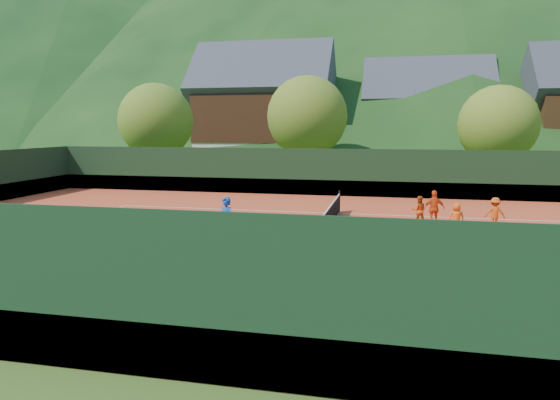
% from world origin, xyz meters
% --- Properties ---
extents(ground, '(400.00, 400.00, 0.00)m').
position_xyz_m(ground, '(0.00, 0.00, 0.00)').
color(ground, '#335319').
rests_on(ground, ground).
extents(clay_court, '(40.00, 24.00, 0.02)m').
position_xyz_m(clay_court, '(0.00, 0.00, 0.01)').
color(clay_court, '#C54120').
rests_on(clay_court, ground).
extents(coach, '(0.78, 0.67, 1.80)m').
position_xyz_m(coach, '(-3.36, -2.31, 0.92)').
color(coach, '#1946A8').
rests_on(coach, clay_court).
extents(student_a, '(0.69, 0.57, 1.30)m').
position_xyz_m(student_a, '(3.83, 3.38, 0.67)').
color(student_a, '#DC5213').
rests_on(student_a, clay_court).
extents(student_b, '(1.02, 0.64, 1.62)m').
position_xyz_m(student_b, '(4.45, 2.91, 0.83)').
color(student_b, '#F95616').
rests_on(student_b, clay_court).
extents(student_c, '(0.66, 0.46, 1.29)m').
position_xyz_m(student_c, '(5.23, 1.67, 0.66)').
color(student_c, orange).
rests_on(student_c, clay_court).
extents(student_d, '(0.88, 0.51, 1.36)m').
position_xyz_m(student_d, '(6.97, 3.08, 0.70)').
color(student_d, '#DA5013').
rests_on(student_d, clay_court).
extents(tennis_ball_0, '(0.07, 0.07, 0.07)m').
position_xyz_m(tennis_ball_0, '(0.46, -1.27, 0.05)').
color(tennis_ball_0, '#B5DA24').
rests_on(tennis_ball_0, clay_court).
extents(tennis_ball_1, '(0.07, 0.07, 0.07)m').
position_xyz_m(tennis_ball_1, '(-1.50, -0.85, 0.05)').
color(tennis_ball_1, '#B5DA24').
rests_on(tennis_ball_1, clay_court).
extents(tennis_ball_2, '(0.07, 0.07, 0.07)m').
position_xyz_m(tennis_ball_2, '(-1.05, -4.26, 0.05)').
color(tennis_ball_2, '#B5DA24').
rests_on(tennis_ball_2, clay_court).
extents(tennis_ball_3, '(0.07, 0.07, 0.07)m').
position_xyz_m(tennis_ball_3, '(2.33, -6.92, 0.05)').
color(tennis_ball_3, '#B5DA24').
rests_on(tennis_ball_3, clay_court).
extents(tennis_ball_4, '(0.07, 0.07, 0.07)m').
position_xyz_m(tennis_ball_4, '(-5.62, -3.04, 0.05)').
color(tennis_ball_4, '#B5DA24').
rests_on(tennis_ball_4, clay_court).
extents(tennis_ball_5, '(0.07, 0.07, 0.07)m').
position_xyz_m(tennis_ball_5, '(-8.79, -6.98, 0.05)').
color(tennis_ball_5, '#B5DA24').
rests_on(tennis_ball_5, clay_court).
extents(tennis_ball_6, '(0.07, 0.07, 0.07)m').
position_xyz_m(tennis_ball_6, '(-3.21, -5.61, 0.05)').
color(tennis_ball_6, '#B5DA24').
rests_on(tennis_ball_6, clay_court).
extents(tennis_ball_7, '(0.07, 0.07, 0.07)m').
position_xyz_m(tennis_ball_7, '(-7.22, -3.91, 0.05)').
color(tennis_ball_7, '#B5DA24').
rests_on(tennis_ball_7, clay_court).
extents(tennis_ball_8, '(0.07, 0.07, 0.07)m').
position_xyz_m(tennis_ball_8, '(-6.88, -7.97, 0.05)').
color(tennis_ball_8, '#B5DA24').
rests_on(tennis_ball_8, clay_court).
extents(tennis_ball_9, '(0.07, 0.07, 0.07)m').
position_xyz_m(tennis_ball_9, '(-5.92, -5.43, 0.05)').
color(tennis_ball_9, '#B5DA24').
rests_on(tennis_ball_9, clay_court).
extents(tennis_ball_10, '(0.07, 0.07, 0.07)m').
position_xyz_m(tennis_ball_10, '(3.76, -7.15, 0.05)').
color(tennis_ball_10, '#B5DA24').
rests_on(tennis_ball_10, clay_court).
extents(tennis_ball_11, '(0.07, 0.07, 0.07)m').
position_xyz_m(tennis_ball_11, '(-8.02, -3.99, 0.05)').
color(tennis_ball_11, '#B5DA24').
rests_on(tennis_ball_11, clay_court).
extents(tennis_ball_12, '(0.07, 0.07, 0.07)m').
position_xyz_m(tennis_ball_12, '(-4.15, -6.66, 0.05)').
color(tennis_ball_12, '#B5DA24').
rests_on(tennis_ball_12, clay_court).
extents(tennis_ball_13, '(0.07, 0.07, 0.07)m').
position_xyz_m(tennis_ball_13, '(1.32, -3.65, 0.05)').
color(tennis_ball_13, '#B5DA24').
rests_on(tennis_ball_13, clay_court).
extents(tennis_ball_14, '(0.07, 0.07, 0.07)m').
position_xyz_m(tennis_ball_14, '(0.11, -6.00, 0.05)').
color(tennis_ball_14, '#B5DA24').
rests_on(tennis_ball_14, clay_court).
extents(tennis_ball_15, '(0.07, 0.07, 0.07)m').
position_xyz_m(tennis_ball_15, '(-4.38, -7.66, 0.05)').
color(tennis_ball_15, '#B5DA24').
rests_on(tennis_ball_15, clay_court).
extents(tennis_ball_16, '(0.07, 0.07, 0.07)m').
position_xyz_m(tennis_ball_16, '(-3.40, -6.61, 0.05)').
color(tennis_ball_16, '#B5DA24').
rests_on(tennis_ball_16, clay_court).
extents(tennis_ball_17, '(0.07, 0.07, 0.07)m').
position_xyz_m(tennis_ball_17, '(-1.20, -3.68, 0.05)').
color(tennis_ball_17, '#B5DA24').
rests_on(tennis_ball_17, clay_court).
extents(court_lines, '(23.83, 11.03, 0.00)m').
position_xyz_m(court_lines, '(0.00, 0.00, 0.02)').
color(court_lines, white).
rests_on(court_lines, clay_court).
extents(tennis_net, '(0.10, 12.07, 1.10)m').
position_xyz_m(tennis_net, '(0.00, 0.00, 0.52)').
color(tennis_net, black).
rests_on(tennis_net, clay_court).
extents(perimeter_fence, '(40.40, 24.24, 3.00)m').
position_xyz_m(perimeter_fence, '(0.00, 0.00, 1.27)').
color(perimeter_fence, black).
rests_on(perimeter_fence, clay_court).
extents(ball_hopper, '(0.57, 0.57, 1.00)m').
position_xyz_m(ball_hopper, '(-8.50, -3.71, 0.77)').
color(ball_hopper, black).
rests_on(ball_hopper, clay_court).
extents(chalet_left, '(13.80, 9.93, 12.92)m').
position_xyz_m(chalet_left, '(-10.00, 30.00, 5.65)').
color(chalet_left, beige).
rests_on(chalet_left, ground).
extents(chalet_mid, '(12.65, 8.82, 11.45)m').
position_xyz_m(chalet_mid, '(6.00, 34.00, 4.99)').
color(chalet_mid, beige).
rests_on(chalet_mid, ground).
extents(tree_a, '(6.00, 6.00, 7.88)m').
position_xyz_m(tree_a, '(-16.00, 18.00, 4.87)').
color(tree_a, '#3E2618').
rests_on(tree_a, ground).
extents(tree_b, '(6.40, 6.40, 8.40)m').
position_xyz_m(tree_b, '(-4.00, 20.00, 5.19)').
color(tree_b, '#41281A').
rests_on(tree_b, ground).
extents(tree_c, '(5.60, 5.60, 7.35)m').
position_xyz_m(tree_c, '(10.00, 19.00, 4.54)').
color(tree_c, '#3C2418').
rests_on(tree_c, ground).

